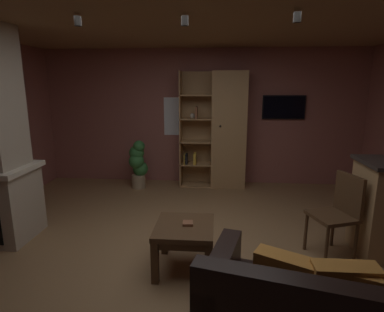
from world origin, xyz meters
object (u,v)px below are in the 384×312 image
bookshelf_cabinet (224,131)px  wall_mounted_tv (284,107)px  coffee_table (185,234)px  table_book_0 (188,223)px  dining_chair (339,210)px  potted_floor_plant (138,163)px

bookshelf_cabinet → wall_mounted_tv: (1.08, 0.21, 0.42)m
coffee_table → table_book_0: size_ratio=5.81×
table_book_0 → dining_chair: dining_chair is taller
bookshelf_cabinet → potted_floor_plant: bearing=-170.8°
bookshelf_cabinet → table_book_0: bearing=-98.3°
bookshelf_cabinet → table_book_0: 2.87m
coffee_table → potted_floor_plant: (-1.12, 2.55, 0.09)m
bookshelf_cabinet → potted_floor_plant: 1.68m
bookshelf_cabinet → coffee_table: size_ratio=3.34×
bookshelf_cabinet → potted_floor_plant: bookshelf_cabinet is taller
dining_chair → potted_floor_plant: dining_chair is taller
bookshelf_cabinet → table_book_0: bookshelf_cabinet is taller
coffee_table → wall_mounted_tv: bearing=63.2°
coffee_table → table_book_0: table_book_0 is taller
table_book_0 → wall_mounted_tv: size_ratio=0.14×
coffee_table → dining_chair: (1.65, 0.40, 0.15)m
potted_floor_plant → table_book_0: bearing=-65.6°
coffee_table → dining_chair: dining_chair is taller
table_book_0 → potted_floor_plant: (-1.15, 2.54, -0.02)m
bookshelf_cabinet → potted_floor_plant: size_ratio=2.36×
coffee_table → potted_floor_plant: bearing=113.7°
bookshelf_cabinet → dining_chair: 2.74m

